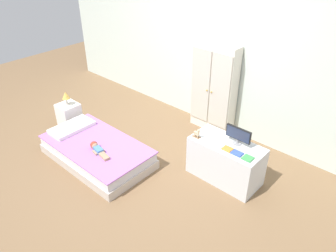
% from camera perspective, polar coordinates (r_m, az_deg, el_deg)
% --- Properties ---
extents(ground_plane, '(10.00, 10.00, 0.02)m').
position_cam_1_polar(ground_plane, '(4.37, -5.26, -6.97)').
color(ground_plane, brown).
extents(back_wall, '(6.40, 0.05, 2.70)m').
position_cam_1_polar(back_wall, '(4.81, 8.08, 15.00)').
color(back_wall, silver).
rests_on(back_wall, ground_plane).
extents(bed, '(1.49, 0.84, 0.26)m').
position_cam_1_polar(bed, '(4.47, -12.28, -4.42)').
color(bed, beige).
rests_on(bed, ground_plane).
extents(pillow, '(0.32, 0.60, 0.05)m').
position_cam_1_polar(pillow, '(4.77, -16.47, -0.21)').
color(pillow, white).
rests_on(pillow, bed).
extents(doll, '(0.39, 0.15, 0.10)m').
position_cam_1_polar(doll, '(4.24, -12.35, -3.81)').
color(doll, '#4C84C6').
rests_on(doll, bed).
extents(nightstand, '(0.29, 0.29, 0.40)m').
position_cam_1_polar(nightstand, '(5.26, -16.86, 1.72)').
color(nightstand, white).
rests_on(nightstand, ground_plane).
extents(table_lamp, '(0.12, 0.12, 0.21)m').
position_cam_1_polar(table_lamp, '(5.11, -17.45, 5.04)').
color(table_lamp, '#B7B2AD').
rests_on(table_lamp, nightstand).
extents(wardrobe, '(0.67, 0.25, 1.35)m').
position_cam_1_polar(wardrobe, '(4.84, 8.06, 6.55)').
color(wardrobe, white).
rests_on(wardrobe, ground_plane).
extents(tv_stand, '(0.88, 0.43, 0.52)m').
position_cam_1_polar(tv_stand, '(4.06, 10.00, -6.04)').
color(tv_stand, silver).
rests_on(tv_stand, ground_plane).
extents(tv_monitor, '(0.32, 0.10, 0.22)m').
position_cam_1_polar(tv_monitor, '(3.86, 12.19, -1.47)').
color(tv_monitor, '#99999E').
rests_on(tv_monitor, tv_stand).
extents(rocking_horse_toy, '(0.10, 0.04, 0.12)m').
position_cam_1_polar(rocking_horse_toy, '(3.94, 5.12, -1.29)').
color(rocking_horse_toy, '#8E6642').
rests_on(rocking_horse_toy, tv_stand).
extents(book_orange, '(0.11, 0.09, 0.01)m').
position_cam_1_polar(book_orange, '(3.81, 10.39, -3.97)').
color(book_orange, orange).
rests_on(book_orange, tv_stand).
extents(book_blue, '(0.13, 0.09, 0.01)m').
position_cam_1_polar(book_blue, '(3.76, 11.98, -4.68)').
color(book_blue, blue).
rests_on(book_blue, tv_stand).
extents(book_green, '(0.11, 0.11, 0.02)m').
position_cam_1_polar(book_green, '(3.71, 13.79, -5.49)').
color(book_green, '#429E51').
rests_on(book_green, tv_stand).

